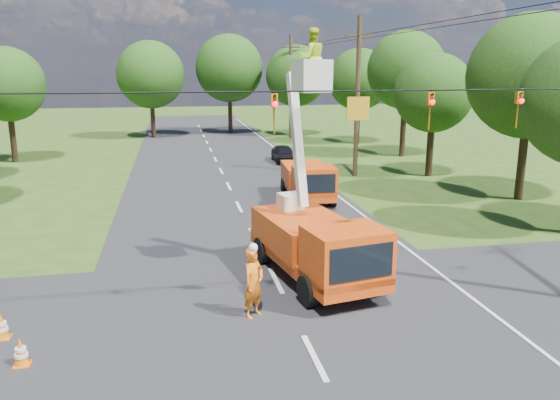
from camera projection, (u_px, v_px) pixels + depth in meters
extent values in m
plane|color=#2D4A16|center=(229.00, 187.00, 32.29)|extent=(140.00, 140.00, 0.00)
cube|color=black|center=(229.00, 187.00, 32.29)|extent=(12.00, 100.00, 0.06)
cube|color=black|center=(296.00, 322.00, 15.13)|extent=(56.00, 10.00, 0.07)
cube|color=silver|center=(320.00, 183.00, 33.34)|extent=(0.12, 90.00, 0.02)
cube|color=#EA4810|center=(313.00, 257.00, 18.15)|extent=(3.41, 6.57, 0.47)
cube|color=#EA4810|center=(346.00, 254.00, 15.93)|extent=(2.58, 2.17, 1.56)
cube|color=black|center=(362.00, 262.00, 15.12)|extent=(1.96, 0.43, 0.99)
cube|color=#EA4810|center=(303.00, 231.00, 18.75)|extent=(3.12, 4.25, 1.04)
cylinder|color=black|center=(308.00, 291.00, 16.03)|extent=(0.50, 1.00, 0.96)
cylinder|color=black|center=(373.00, 281.00, 16.82)|extent=(0.50, 1.00, 0.96)
cylinder|color=black|center=(262.00, 250.00, 19.61)|extent=(0.50, 1.00, 0.96)
cylinder|color=black|center=(317.00, 243.00, 20.40)|extent=(0.50, 1.00, 0.96)
cube|color=silver|center=(290.00, 202.00, 19.60)|extent=(0.91, 0.91, 0.57)
cube|color=silver|center=(297.00, 140.00, 18.54)|extent=(0.54, 1.42, 4.52)
cube|color=silver|center=(312.00, 76.00, 17.05)|extent=(1.16, 1.16, 0.99)
imported|color=#C6E526|center=(312.00, 58.00, 16.92)|extent=(0.94, 0.76, 1.82)
cube|color=#EA4810|center=(307.00, 187.00, 29.09)|extent=(2.48, 5.80, 0.42)
cube|color=#EA4810|center=(314.00, 181.00, 26.96)|extent=(2.19, 1.75, 1.42)
cube|color=black|center=(317.00, 184.00, 26.18)|extent=(1.79, 0.19, 0.90)
cube|color=#EA4810|center=(305.00, 173.00, 29.68)|extent=(2.46, 3.64, 0.94)
cylinder|color=black|center=(293.00, 200.00, 27.31)|extent=(0.36, 0.89, 0.87)
cylinder|color=black|center=(332.00, 199.00, 27.54)|extent=(0.36, 0.89, 0.87)
cylinder|color=black|center=(284.00, 185.00, 30.76)|extent=(0.36, 0.89, 0.87)
cylinder|color=black|center=(319.00, 184.00, 31.00)|extent=(0.36, 0.89, 0.87)
imported|color=orange|center=(254.00, 283.00, 15.24)|extent=(0.87, 0.87, 2.04)
imported|color=black|center=(284.00, 154.00, 40.62)|extent=(1.58, 3.78, 1.28)
cone|color=orange|center=(328.00, 248.00, 20.20)|extent=(0.36, 0.36, 0.70)
cube|color=orange|center=(328.00, 257.00, 20.28)|extent=(0.38, 0.38, 0.04)
cylinder|color=white|center=(328.00, 246.00, 20.18)|extent=(0.26, 0.26, 0.09)
cylinder|color=white|center=(328.00, 250.00, 20.22)|extent=(0.31, 0.31, 0.09)
cone|color=orange|center=(328.00, 226.00, 22.98)|extent=(0.36, 0.36, 0.70)
cube|color=orange|center=(328.00, 234.00, 23.06)|extent=(0.38, 0.38, 0.04)
cylinder|color=white|center=(328.00, 225.00, 22.97)|extent=(0.26, 0.26, 0.09)
cylinder|color=white|center=(328.00, 228.00, 23.00)|extent=(0.31, 0.31, 0.09)
cone|color=orange|center=(21.00, 352.00, 12.82)|extent=(0.36, 0.36, 0.70)
cube|color=orange|center=(22.00, 365.00, 12.90)|extent=(0.38, 0.38, 0.04)
cylinder|color=white|center=(20.00, 349.00, 12.81)|extent=(0.26, 0.26, 0.09)
cylinder|color=white|center=(21.00, 355.00, 12.84)|extent=(0.31, 0.31, 0.09)
cone|color=orange|center=(1.00, 326.00, 14.10)|extent=(0.36, 0.36, 0.70)
cube|color=orange|center=(3.00, 338.00, 14.18)|extent=(0.38, 0.38, 0.04)
cylinder|color=white|center=(1.00, 324.00, 14.09)|extent=(0.26, 0.26, 0.09)
cylinder|color=white|center=(2.00, 329.00, 14.12)|extent=(0.31, 0.31, 0.09)
cone|color=orange|center=(316.00, 192.00, 29.27)|extent=(0.36, 0.36, 0.70)
cube|color=orange|center=(316.00, 198.00, 29.35)|extent=(0.38, 0.38, 0.04)
cylinder|color=white|center=(316.00, 191.00, 29.26)|extent=(0.26, 0.26, 0.09)
cylinder|color=white|center=(316.00, 194.00, 29.29)|extent=(0.31, 0.31, 0.09)
cylinder|color=#4C3823|center=(357.00, 98.00, 34.61)|extent=(0.30, 0.30, 10.00)
cube|color=#4C3823|center=(359.00, 36.00, 33.72)|extent=(1.80, 0.12, 0.12)
cylinder|color=#4C3823|center=(291.00, 87.00, 53.68)|extent=(0.30, 0.30, 10.00)
cube|color=#4C3823|center=(291.00, 47.00, 52.78)|extent=(1.80, 0.12, 0.12)
cylinder|color=black|center=(278.00, 91.00, 13.55)|extent=(18.00, 0.04, 0.04)
cube|color=gold|center=(358.00, 109.00, 14.05)|extent=(0.60, 0.05, 0.60)
imported|color=gold|center=(274.00, 114.00, 13.66)|extent=(0.16, 0.20, 1.00)
sphere|color=#FF0C0C|center=(275.00, 104.00, 13.49)|extent=(0.14, 0.14, 0.14)
imported|color=gold|center=(430.00, 111.00, 14.45)|extent=(0.16, 0.20, 1.00)
sphere|color=#FF0C0C|center=(433.00, 102.00, 14.28)|extent=(0.14, 0.14, 0.14)
imported|color=gold|center=(518.00, 110.00, 14.94)|extent=(0.16, 0.20, 1.00)
sphere|color=#FF0C0C|center=(522.00, 101.00, 14.76)|extent=(0.14, 0.14, 0.14)
cylinder|color=#382616|center=(13.00, 135.00, 40.47)|extent=(0.44, 0.44, 4.05)
sphere|color=#193B0F|center=(7.00, 84.00, 39.60)|extent=(5.40, 5.40, 5.40)
cylinder|color=#382616|center=(522.00, 157.00, 28.85)|extent=(0.44, 0.44, 4.58)
sphere|color=#193B0F|center=(531.00, 76.00, 27.87)|extent=(6.40, 6.40, 6.40)
cylinder|color=#382616|center=(430.00, 147.00, 35.28)|extent=(0.44, 0.44, 3.78)
sphere|color=#193B0F|center=(434.00, 93.00, 34.47)|extent=(5.00, 5.00, 5.00)
cylinder|color=#382616|center=(403.00, 126.00, 43.09)|extent=(0.44, 0.44, 4.75)
sphere|color=#193B0F|center=(406.00, 70.00, 42.07)|extent=(6.00, 6.00, 6.00)
cylinder|color=#382616|center=(358.00, 121.00, 50.60)|extent=(0.44, 0.44, 4.14)
sphere|color=#193B0F|center=(359.00, 79.00, 49.71)|extent=(5.60, 5.60, 5.60)
cylinder|color=#382616|center=(153.00, 116.00, 54.67)|extent=(0.44, 0.44, 4.40)
sphere|color=#193B0F|center=(151.00, 75.00, 53.72)|extent=(6.60, 6.60, 6.60)
cylinder|color=#382616|center=(230.00, 111.00, 58.02)|extent=(0.44, 0.44, 4.84)
sphere|color=#193B0F|center=(229.00, 68.00, 56.98)|extent=(7.00, 7.00, 7.00)
cylinder|color=#382616|center=(296.00, 115.00, 56.45)|extent=(0.44, 0.44, 4.31)
sphere|color=#193B0F|center=(296.00, 76.00, 55.52)|extent=(6.20, 6.20, 6.20)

